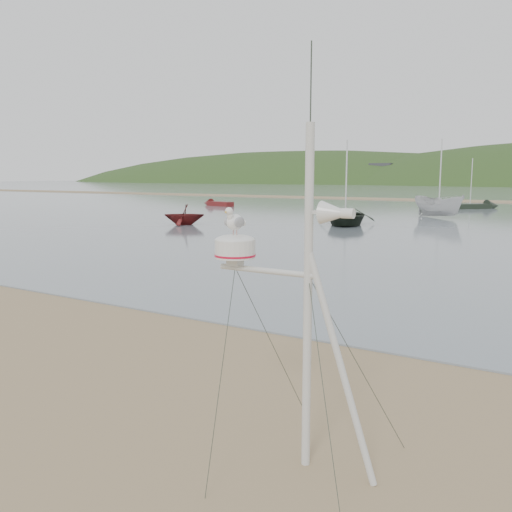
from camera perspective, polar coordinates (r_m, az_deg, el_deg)
The scene contains 7 objects.
ground at distance 9.38m, azimuth -14.41°, elevation -13.34°, with size 560.00×560.00×0.00m, color #856D4D.
mast_rig at distance 6.50m, azimuth 4.69°, elevation -11.90°, with size 2.17×2.31×4.89m.
boat_dark at distance 37.95m, azimuth 9.47°, elevation 7.43°, with size 3.96×1.15×5.55m, color black.
boat_red at distance 37.90m, azimuth -7.58°, elevation 5.33°, with size 2.36×1.44×2.73m, color #581414.
boat_white at distance 46.49m, azimuth 18.78°, elevation 6.88°, with size 1.85×1.90×4.92m, color silver.
sailboat_dark_mid at distance 60.90m, azimuth 22.60°, elevation 4.89°, with size 4.85×4.84×5.53m.
dinghy_red_far at distance 61.70m, azimuth -4.39°, elevation 5.54°, with size 4.62×2.08×1.09m.
Camera 1 is at (6.35, -5.98, 3.44)m, focal length 38.00 mm.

